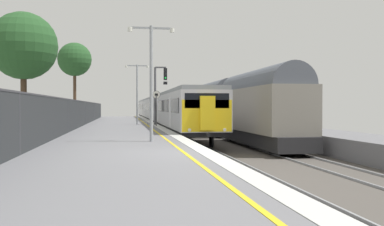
{
  "coord_description": "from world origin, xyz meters",
  "views": [
    {
      "loc": [
        -2.32,
        -13.77,
        1.49
      ],
      "look_at": [
        1.58,
        10.31,
        1.14
      ],
      "focal_mm": 40.09,
      "sensor_mm": 36.0,
      "label": 1
    }
  ],
  "objects": [
    {
      "name": "platform_lamp_far",
      "position": [
        -1.1,
        23.03,
        3.05
      ],
      "size": [
        2.0,
        0.2,
        5.1
      ],
      "color": "#93999E",
      "rests_on": "ground"
    },
    {
      "name": "background_tree_left",
      "position": [
        -7.86,
        37.66,
        6.92
      ],
      "size": [
        3.91,
        3.91,
        8.99
      ],
      "color": "#473323",
      "rests_on": "ground"
    },
    {
      "name": "speed_limit_sign",
      "position": [
        0.25,
        19.29,
        1.74
      ],
      "size": [
        0.59,
        0.08,
        2.73
      ],
      "color": "#59595B",
      "rests_on": "ground"
    },
    {
      "name": "platform_lamp_mid",
      "position": [
        -1.1,
        4.67,
        2.98
      ],
      "size": [
        2.0,
        0.2,
        4.97
      ],
      "color": "#93999E",
      "rests_on": "ground"
    },
    {
      "name": "platform_back_fence",
      "position": [
        -5.45,
        -0.0,
        1.03
      ],
      "size": [
        0.07,
        99.0,
        1.97
      ],
      "color": "#282B2D",
      "rests_on": "ground"
    },
    {
      "name": "signal_gantry",
      "position": [
        0.63,
        21.88,
        3.03
      ],
      "size": [
        1.1,
        0.24,
        4.84
      ],
      "color": "#47474C",
      "rests_on": "ground"
    },
    {
      "name": "ground",
      "position": [
        2.64,
        0.0,
        -0.61
      ],
      "size": [
        17.4,
        110.0,
        1.21
      ],
      "color": "slate"
    },
    {
      "name": "commuter_train_at_platform",
      "position": [
        2.1,
        39.52,
        1.27
      ],
      "size": [
        2.83,
        62.58,
        3.81
      ],
      "color": "#B7B7BC",
      "rests_on": "ground"
    },
    {
      "name": "freight_train_adjacent_track",
      "position": [
        6.1,
        18.38,
        1.59
      ],
      "size": [
        2.6,
        25.52,
        4.74
      ],
      "color": "#232326",
      "rests_on": "ground"
    },
    {
      "name": "background_tree_centre",
      "position": [
        -8.02,
        12.87,
        5.01
      ],
      "size": [
        3.99,
        3.99,
        7.11
      ],
      "color": "#473323",
      "rests_on": "ground"
    }
  ]
}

